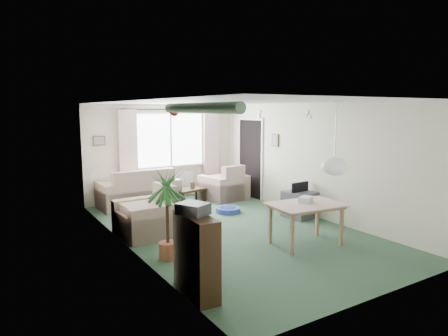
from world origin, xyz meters
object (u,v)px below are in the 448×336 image
coffee_table (190,196)px  bookshelf (196,255)px  pet_bed (228,210)px  dining_table (306,225)px  houseplant (167,214)px  armchair_corner (224,182)px  tv_cube (300,204)px  sofa (138,187)px  armchair_left (146,211)px

coffee_table → bookshelf: 4.97m
bookshelf → pet_bed: bearing=55.7°
dining_table → houseplant: bearing=164.7°
armchair_corner → dining_table: armchair_corner is taller
coffee_table → pet_bed: 1.34m
coffee_table → bookshelf: bookshelf is taller
houseplant → tv_cube: size_ratio=2.32×
sofa → bookshelf: bookshelf is taller
pet_bed → dining_table: bearing=-90.6°
coffee_table → bookshelf: (-2.17, -4.46, 0.33)m
coffee_table → bookshelf: size_ratio=0.77×
armchair_corner → bookshelf: bookshelf is taller
houseplant → dining_table: 2.35m
coffee_table → tv_cube: size_ratio=1.28×
houseplant → tv_cube: (3.35, 0.74, -0.43)m
sofa → armchair_left: 2.29m
houseplant → pet_bed: houseplant is taller
coffee_table → bookshelf: bearing=-116.0°
armchair_left → tv_cube: armchair_left is taller
armchair_corner → dining_table: (-0.66, -3.70, -0.10)m
armchair_corner → bookshelf: 5.36m
tv_cube → houseplant: bearing=-171.6°
armchair_corner → pet_bed: bearing=54.6°
bookshelf → tv_cube: bearing=33.4°
armchair_left → houseplant: bearing=-9.4°
houseplant → pet_bed: (2.27, 1.88, -0.65)m
sofa → coffee_table: (1.19, -0.31, -0.28)m
pet_bed → sofa: bearing=132.6°
sofa → coffee_table: bearing=164.3°
armchair_corner → coffee_table: 0.97m
bookshelf → houseplant: houseplant is taller
tv_cube → pet_bed: size_ratio=1.11×
sofa → coffee_table: size_ratio=2.34×
sofa → bookshelf: (-0.98, -4.77, 0.05)m
dining_table → armchair_left: bearing=137.7°
bookshelf → houseplant: (0.19, 1.28, 0.20)m
armchair_corner → tv_cube: bearing=93.0°
coffee_table → houseplant: houseplant is taller
armchair_left → coffee_table: bearing=133.0°
bookshelf → pet_bed: size_ratio=1.85×
sofa → dining_table: sofa is taller
sofa → dining_table: (1.45, -4.10, -0.11)m
armchair_corner → dining_table: bearing=72.2°
bookshelf → armchair_left: bearing=86.1°
houseplant → sofa: bearing=77.2°
sofa → dining_table: bearing=108.5°
bookshelf → coffee_table: bearing=67.7°
coffee_table → dining_table: (0.26, -3.79, 0.17)m
dining_table → sofa: bearing=109.5°
sofa → pet_bed: 2.22m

